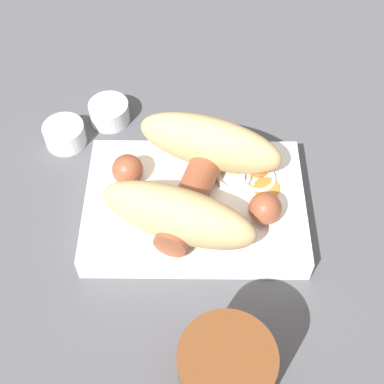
{
  "coord_description": "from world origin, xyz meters",
  "views": [
    {
      "loc": [
        0.0,
        -0.33,
        0.48
      ],
      "look_at": [
        0.0,
        0.0,
        0.04
      ],
      "focal_mm": 50.0,
      "sensor_mm": 36.0,
      "label": 1
    }
  ],
  "objects_px": {
    "condiment_cup_far": "(63,135)",
    "sausage": "(192,189)",
    "drink_glass": "(221,376)",
    "condiment_cup_near": "(107,113)",
    "bread_roll": "(192,177)",
    "food_tray": "(192,206)"
  },
  "relations": [
    {
      "from": "condiment_cup_near",
      "to": "condiment_cup_far",
      "type": "bearing_deg",
      "value": -143.02
    },
    {
      "from": "condiment_cup_far",
      "to": "condiment_cup_near",
      "type": "bearing_deg",
      "value": 36.98
    },
    {
      "from": "food_tray",
      "to": "condiment_cup_near",
      "type": "bearing_deg",
      "value": 126.98
    },
    {
      "from": "condiment_cup_near",
      "to": "drink_glass",
      "type": "relative_size",
      "value": 0.52
    },
    {
      "from": "food_tray",
      "to": "condiment_cup_near",
      "type": "height_order",
      "value": "food_tray"
    },
    {
      "from": "bread_roll",
      "to": "sausage",
      "type": "distance_m",
      "value": 0.01
    },
    {
      "from": "food_tray",
      "to": "drink_glass",
      "type": "xyz_separation_m",
      "value": [
        0.03,
        -0.19,
        0.03
      ]
    },
    {
      "from": "food_tray",
      "to": "condiment_cup_far",
      "type": "distance_m",
      "value": 0.19
    },
    {
      "from": "bread_roll",
      "to": "drink_glass",
      "type": "bearing_deg",
      "value": -82.42
    },
    {
      "from": "condiment_cup_near",
      "to": "bread_roll",
      "type": "bearing_deg",
      "value": -52.38
    },
    {
      "from": "food_tray",
      "to": "condiment_cup_near",
      "type": "xyz_separation_m",
      "value": [
        -0.11,
        0.14,
        -0.0
      ]
    },
    {
      "from": "condiment_cup_far",
      "to": "drink_glass",
      "type": "xyz_separation_m",
      "value": [
        0.18,
        -0.29,
        0.03
      ]
    },
    {
      "from": "drink_glass",
      "to": "food_tray",
      "type": "bearing_deg",
      "value": 97.58
    },
    {
      "from": "sausage",
      "to": "condiment_cup_near",
      "type": "relative_size",
      "value": 3.57
    },
    {
      "from": "bread_roll",
      "to": "condiment_cup_near",
      "type": "xyz_separation_m",
      "value": [
        -0.11,
        0.14,
        -0.05
      ]
    },
    {
      "from": "sausage",
      "to": "condiment_cup_far",
      "type": "relative_size",
      "value": 3.57
    },
    {
      "from": "sausage",
      "to": "condiment_cup_near",
      "type": "distance_m",
      "value": 0.18
    },
    {
      "from": "sausage",
      "to": "condiment_cup_far",
      "type": "bearing_deg",
      "value": 146.12
    },
    {
      "from": "bread_roll",
      "to": "condiment_cup_far",
      "type": "relative_size",
      "value": 4.01
    },
    {
      "from": "food_tray",
      "to": "bread_roll",
      "type": "relative_size",
      "value": 1.18
    },
    {
      "from": "condiment_cup_far",
      "to": "sausage",
      "type": "bearing_deg",
      "value": -33.88
    },
    {
      "from": "bread_roll",
      "to": "condiment_cup_near",
      "type": "height_order",
      "value": "bread_roll"
    }
  ]
}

